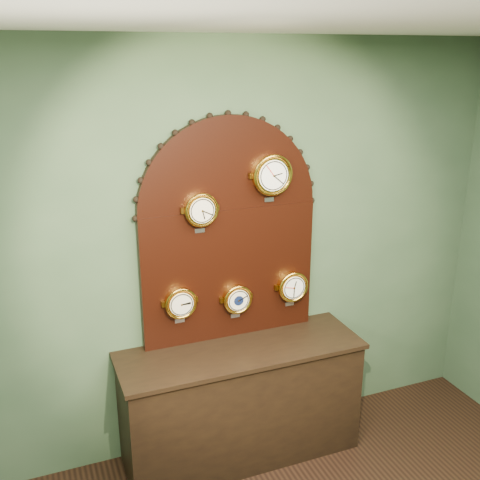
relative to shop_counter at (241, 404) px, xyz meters
name	(u,v)px	position (x,y,z in m)	size (l,w,h in m)	color
wall_back	(226,254)	(0.00, 0.27, 1.00)	(4.00, 4.00, 0.00)	#3C563B
shop_counter	(241,404)	(0.00, 0.00, 0.00)	(1.60, 0.50, 0.80)	black
display_board	(229,224)	(0.00, 0.22, 1.23)	(1.26, 0.06, 1.53)	black
roman_clock	(201,210)	(-0.21, 0.15, 1.36)	(0.22, 0.08, 0.27)	gold
arabic_clock	(272,175)	(0.27, 0.15, 1.55)	(0.27, 0.08, 0.32)	gold
hygrometer	(180,303)	(-0.36, 0.15, 0.76)	(0.21, 0.08, 0.26)	gold
barometer	(237,299)	(0.03, 0.15, 0.72)	(0.20, 0.08, 0.25)	gold
tide_clock	(292,286)	(0.44, 0.15, 0.75)	(0.22, 0.08, 0.27)	gold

